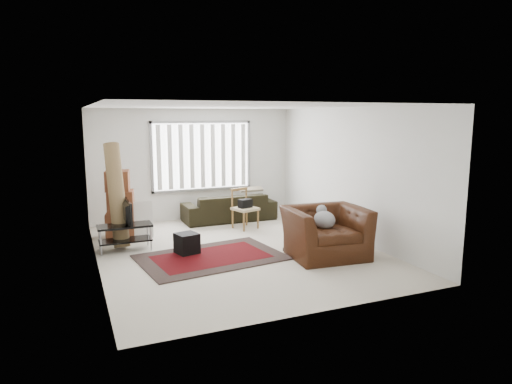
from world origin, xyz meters
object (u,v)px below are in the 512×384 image
sofa (229,203)px  side_chair (245,207)px  tv_stand (125,232)px  moving_boxes (120,206)px  armchair (326,229)px

sofa → side_chair: (0.06, -0.89, 0.07)m
sofa → tv_stand: bearing=31.3°
moving_boxes → side_chair: moving_boxes is taller
moving_boxes → side_chair: bearing=-6.9°
side_chair → armchair: size_ratio=0.61×
sofa → side_chair: size_ratio=2.46×
tv_stand → moving_boxes: moving_boxes is taller
side_chair → tv_stand: bearing=177.6°
sofa → moving_boxes: bearing=12.0°
moving_boxes → sofa: bearing=12.3°
moving_boxes → sofa: moving_boxes is taller
moving_boxes → side_chair: 2.71m
sofa → armchair: armchair is taller
side_chair → armchair: (0.60, -2.51, 0.02)m
armchair → tv_stand: bearing=156.9°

